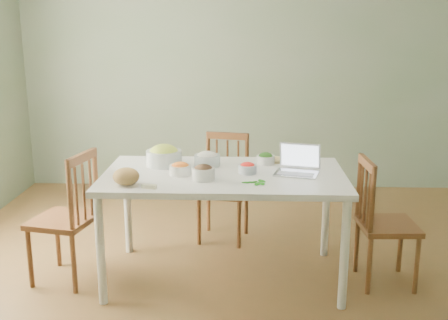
{
  "coord_description": "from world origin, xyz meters",
  "views": [
    {
      "loc": [
        0.07,
        -3.82,
        1.93
      ],
      "look_at": [
        -0.08,
        0.07,
        0.94
      ],
      "focal_mm": 43.84,
      "sensor_mm": 36.0,
      "label": 1
    }
  ],
  "objects_px": {
    "chair_far": "(223,189)",
    "bowl_squash": "(164,155)",
    "chair_left": "(63,217)",
    "bread_boule": "(126,176)",
    "chair_right": "(388,222)",
    "dining_table": "(224,226)",
    "laptop": "(297,161)"
  },
  "relations": [
    {
      "from": "chair_far",
      "to": "bowl_squash",
      "type": "bearing_deg",
      "value": -117.52
    },
    {
      "from": "chair_left",
      "to": "bread_boule",
      "type": "relative_size",
      "value": 5.5
    },
    {
      "from": "chair_right",
      "to": "bowl_squash",
      "type": "bearing_deg",
      "value": 78.92
    },
    {
      "from": "dining_table",
      "to": "chair_right",
      "type": "bearing_deg",
      "value": -1.78
    },
    {
      "from": "chair_far",
      "to": "bread_boule",
      "type": "relative_size",
      "value": 5.22
    },
    {
      "from": "bowl_squash",
      "to": "laptop",
      "type": "distance_m",
      "value": 1.03
    },
    {
      "from": "chair_far",
      "to": "chair_left",
      "type": "relative_size",
      "value": 0.95
    },
    {
      "from": "chair_right",
      "to": "laptop",
      "type": "height_order",
      "value": "laptop"
    },
    {
      "from": "bowl_squash",
      "to": "chair_far",
      "type": "bearing_deg",
      "value": 52.01
    },
    {
      "from": "chair_left",
      "to": "chair_right",
      "type": "height_order",
      "value": "chair_left"
    },
    {
      "from": "chair_right",
      "to": "bread_boule",
      "type": "xyz_separation_m",
      "value": [
        -1.88,
        -0.28,
        0.41
      ]
    },
    {
      "from": "chair_far",
      "to": "bowl_squash",
      "type": "relative_size",
      "value": 3.44
    },
    {
      "from": "bread_boule",
      "to": "laptop",
      "type": "xyz_separation_m",
      "value": [
        1.19,
        0.3,
        0.05
      ]
    },
    {
      "from": "chair_left",
      "to": "laptop",
      "type": "height_order",
      "value": "laptop"
    },
    {
      "from": "chair_left",
      "to": "laptop",
      "type": "distance_m",
      "value": 1.8
    },
    {
      "from": "dining_table",
      "to": "chair_far",
      "type": "bearing_deg",
      "value": 92.93
    },
    {
      "from": "chair_far",
      "to": "laptop",
      "type": "distance_m",
      "value": 1.07
    },
    {
      "from": "dining_table",
      "to": "chair_right",
      "type": "distance_m",
      "value": 1.22
    },
    {
      "from": "bread_boule",
      "to": "laptop",
      "type": "bearing_deg",
      "value": 14.2
    },
    {
      "from": "chair_left",
      "to": "bowl_squash",
      "type": "height_order",
      "value": "chair_left"
    },
    {
      "from": "bread_boule",
      "to": "chair_left",
      "type": "bearing_deg",
      "value": 156.13
    },
    {
      "from": "dining_table",
      "to": "laptop",
      "type": "relative_size",
      "value": 5.81
    },
    {
      "from": "laptop",
      "to": "bread_boule",
      "type": "bearing_deg",
      "value": -150.58
    },
    {
      "from": "chair_right",
      "to": "bread_boule",
      "type": "distance_m",
      "value": 1.94
    },
    {
      "from": "chair_far",
      "to": "chair_right",
      "type": "distance_m",
      "value": 1.49
    },
    {
      "from": "chair_left",
      "to": "bowl_squash",
      "type": "xyz_separation_m",
      "value": [
        0.73,
        0.28,
        0.41
      ]
    },
    {
      "from": "dining_table",
      "to": "bread_boule",
      "type": "distance_m",
      "value": 0.87
    },
    {
      "from": "dining_table",
      "to": "laptop",
      "type": "height_order",
      "value": "laptop"
    },
    {
      "from": "chair_far",
      "to": "laptop",
      "type": "relative_size",
      "value": 3.1
    },
    {
      "from": "bowl_squash",
      "to": "chair_left",
      "type": "bearing_deg",
      "value": -159.08
    },
    {
      "from": "laptop",
      "to": "bowl_squash",
      "type": "bearing_deg",
      "value": -177.26
    },
    {
      "from": "chair_right",
      "to": "bread_boule",
      "type": "bearing_deg",
      "value": 95.6
    }
  ]
}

